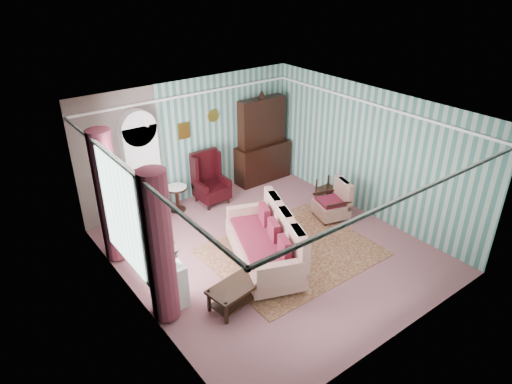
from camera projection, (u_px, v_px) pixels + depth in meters
floor at (271, 250)px, 9.24m from camera, size 6.00×6.00×0.00m
room_shell at (239, 164)px, 8.11m from camera, size 5.53×6.02×2.91m
bookcase at (143, 170)px, 10.01m from camera, size 0.80×0.28×2.24m
dresser_hutch at (263, 138)px, 11.64m from camera, size 1.50×0.56×2.36m
wingback_left at (142, 200)px, 9.83m from camera, size 0.76×0.80×1.25m
wingback_right at (211, 179)px, 10.77m from camera, size 0.76×0.80×1.25m
seated_woman at (143, 201)px, 9.85m from camera, size 0.44×0.40×1.18m
round_side_table at (177, 199)px, 10.57m from camera, size 0.50×0.50×0.60m
nest_table at (327, 189)px, 11.07m from camera, size 0.45×0.38×0.54m
plant_stand at (169, 289)px, 7.56m from camera, size 0.55×0.35×0.80m
rug at (292, 252)px, 9.18m from camera, size 3.20×2.60×0.01m
sofa at (264, 243)px, 8.60m from camera, size 1.76×2.45×0.99m
floral_armchair at (332, 201)px, 10.19m from camera, size 0.90×0.91×0.88m
coffee_table at (236, 295)px, 7.71m from camera, size 1.04×0.67×0.42m
potted_plant_a at (167, 263)px, 7.17m from camera, size 0.46×0.42×0.42m
potted_plant_b at (171, 253)px, 7.39m from camera, size 0.29×0.25×0.44m
potted_plant_c at (160, 261)px, 7.27m from camera, size 0.25×0.25×0.36m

